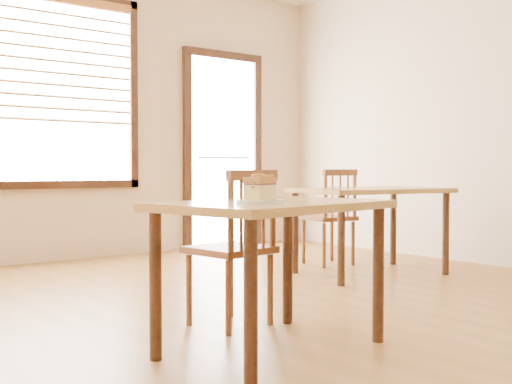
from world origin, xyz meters
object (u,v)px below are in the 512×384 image
(cafe_chair_main, at_px, (234,247))
(plate, at_px, (260,202))
(cafe_chair_second, at_px, (331,216))
(cake_slice, at_px, (260,187))
(cafe_table_second, at_px, (370,199))
(cafe_table_main, at_px, (273,223))

(cafe_chair_main, xyz_separation_m, plate, (-0.30, -0.63, 0.30))
(cafe_chair_second, distance_m, plate, 3.18)
(plate, distance_m, cake_slice, 0.07)
(cafe_chair_second, xyz_separation_m, plate, (-2.42, -2.04, 0.29))
(plate, height_order, cake_slice, cake_slice)
(cafe_table_second, height_order, cake_slice, cake_slice)
(cafe_table_second, xyz_separation_m, cafe_chair_second, (0.10, 0.59, -0.19))
(plate, bearing_deg, cake_slice, 104.32)
(cafe_table_main, xyz_separation_m, cafe_chair_second, (2.25, 1.92, -0.18))
(cafe_table_main, bearing_deg, plate, -156.84)
(plate, bearing_deg, cafe_table_second, 31.88)
(cake_slice, bearing_deg, cafe_table_second, 18.30)
(cafe_chair_main, bearing_deg, cake_slice, 55.96)
(cake_slice, bearing_deg, cafe_chair_main, 50.94)
(cafe_table_second, height_order, plate, plate)
(cafe_chair_main, distance_m, cafe_table_second, 2.19)
(cafe_table_main, distance_m, cafe_table_second, 2.53)
(cafe_table_second, distance_m, cake_slice, 2.74)
(cafe_chair_second, distance_m, cake_slice, 3.18)
(cake_slice, bearing_deg, plate, -89.24)
(cafe_table_main, height_order, cafe_table_second, same)
(cafe_table_main, distance_m, cake_slice, 0.27)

